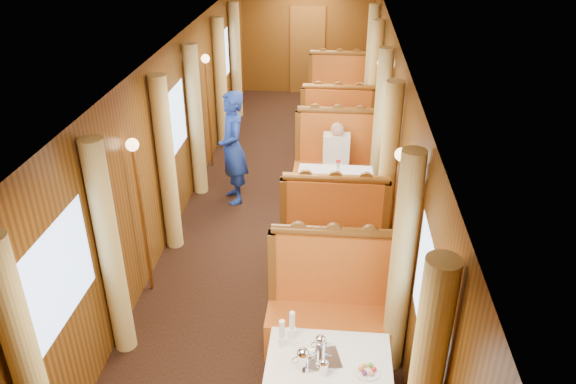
# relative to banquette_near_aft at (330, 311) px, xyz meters

# --- Properties ---
(floor) EXTENTS (3.00, 12.00, 0.01)m
(floor) POSITION_rel_banquette_near_aft_xyz_m (-0.75, 2.49, -0.42)
(floor) COLOR black
(floor) RESTS_ON ground
(ceiling) EXTENTS (3.00, 12.00, 0.01)m
(ceiling) POSITION_rel_banquette_near_aft_xyz_m (-0.75, 2.49, 2.08)
(ceiling) COLOR silver
(ceiling) RESTS_ON wall_left
(wall_far) EXTENTS (3.00, 0.01, 2.50)m
(wall_far) POSITION_rel_banquette_near_aft_xyz_m (-0.75, 8.49, 0.83)
(wall_far) COLOR brown
(wall_far) RESTS_ON floor
(wall_left) EXTENTS (0.01, 12.00, 2.50)m
(wall_left) POSITION_rel_banquette_near_aft_xyz_m (-2.25, 2.49, 0.83)
(wall_left) COLOR brown
(wall_left) RESTS_ON floor
(wall_right) EXTENTS (0.01, 12.00, 2.50)m
(wall_right) POSITION_rel_banquette_near_aft_xyz_m (0.75, 2.49, 0.83)
(wall_right) COLOR brown
(wall_right) RESTS_ON floor
(doorway_far) EXTENTS (0.80, 0.04, 2.00)m
(doorway_far) POSITION_rel_banquette_near_aft_xyz_m (-0.75, 8.46, 0.58)
(doorway_far) COLOR brown
(doorway_far) RESTS_ON floor
(banquette_near_aft) EXTENTS (1.30, 0.55, 1.34)m
(banquette_near_aft) POSITION_rel_banquette_near_aft_xyz_m (0.00, 0.00, 0.00)
(banquette_near_aft) COLOR #B23A13
(banquette_near_aft) RESTS_ON floor
(table_mid) EXTENTS (1.05, 0.72, 0.75)m
(table_mid) POSITION_rel_banquette_near_aft_xyz_m (0.00, 2.49, -0.05)
(table_mid) COLOR white
(table_mid) RESTS_ON floor
(banquette_mid_fwd) EXTENTS (1.30, 0.55, 1.34)m
(banquette_mid_fwd) POSITION_rel_banquette_near_aft_xyz_m (0.00, 1.47, 0.00)
(banquette_mid_fwd) COLOR #B23A13
(banquette_mid_fwd) RESTS_ON floor
(banquette_mid_aft) EXTENTS (1.30, 0.55, 1.34)m
(banquette_mid_aft) POSITION_rel_banquette_near_aft_xyz_m (0.00, 3.50, 0.00)
(banquette_mid_aft) COLOR #B23A13
(banquette_mid_aft) RESTS_ON floor
(table_far) EXTENTS (1.05, 0.72, 0.75)m
(table_far) POSITION_rel_banquette_near_aft_xyz_m (0.00, 5.99, -0.05)
(table_far) COLOR white
(table_far) RESTS_ON floor
(banquette_far_fwd) EXTENTS (1.30, 0.55, 1.34)m
(banquette_far_fwd) POSITION_rel_banquette_near_aft_xyz_m (0.00, 4.97, 0.00)
(banquette_far_fwd) COLOR #B23A13
(banquette_far_fwd) RESTS_ON floor
(banquette_far_aft) EXTENTS (1.30, 0.55, 1.34)m
(banquette_far_aft) POSITION_rel_banquette_near_aft_xyz_m (0.00, 7.00, 0.00)
(banquette_far_aft) COLOR #B23A13
(banquette_far_aft) RESTS_ON floor
(tea_tray) EXTENTS (0.39, 0.34, 0.01)m
(tea_tray) POSITION_rel_banquette_near_aft_xyz_m (-0.08, -1.03, 0.33)
(tea_tray) COLOR silver
(tea_tray) RESTS_ON table_near
(teapot_left) EXTENTS (0.22, 0.19, 0.15)m
(teapot_left) POSITION_rel_banquette_near_aft_xyz_m (-0.21, -1.12, 0.40)
(teapot_left) COLOR silver
(teapot_left) RESTS_ON tea_tray
(teapot_right) EXTENTS (0.17, 0.15, 0.11)m
(teapot_right) POSITION_rel_banquette_near_aft_xyz_m (-0.04, -1.17, 0.38)
(teapot_right) COLOR silver
(teapot_right) RESTS_ON tea_tray
(teapot_back) EXTENTS (0.18, 0.16, 0.13)m
(teapot_back) POSITION_rel_banquette_near_aft_xyz_m (-0.08, -0.92, 0.39)
(teapot_back) COLOR silver
(teapot_back) RESTS_ON tea_tray
(fruit_plate) EXTENTS (0.21, 0.21, 0.05)m
(fruit_plate) POSITION_rel_banquette_near_aft_xyz_m (0.32, -1.13, 0.35)
(fruit_plate) COLOR white
(fruit_plate) RESTS_ON table_near
(cup_inboard) EXTENTS (0.08, 0.08, 0.26)m
(cup_inboard) POSITION_rel_banquette_near_aft_xyz_m (-0.41, -0.88, 0.43)
(cup_inboard) COLOR white
(cup_inboard) RESTS_ON table_near
(cup_outboard) EXTENTS (0.08, 0.08, 0.26)m
(cup_outboard) POSITION_rel_banquette_near_aft_xyz_m (-0.33, -0.76, 0.43)
(cup_outboard) COLOR white
(cup_outboard) RESTS_ON table_near
(rose_vase_mid) EXTENTS (0.06, 0.06, 0.36)m
(rose_vase_mid) POSITION_rel_banquette_near_aft_xyz_m (0.03, 2.47, 0.50)
(rose_vase_mid) COLOR silver
(rose_vase_mid) RESTS_ON table_mid
(rose_vase_far) EXTENTS (0.06, 0.06, 0.36)m
(rose_vase_far) POSITION_rel_banquette_near_aft_xyz_m (0.01, 5.97, 0.50)
(rose_vase_far) COLOR silver
(rose_vase_far) RESTS_ON table_far
(window_left_near) EXTENTS (0.01, 1.20, 0.90)m
(window_left_near) POSITION_rel_banquette_near_aft_xyz_m (-2.24, -1.01, 1.03)
(window_left_near) COLOR #8EADD6
(window_left_near) RESTS_ON wall_left
(curtain_left_near_a) EXTENTS (0.22, 0.22, 2.35)m
(curtain_left_near_a) POSITION_rel_banquette_near_aft_xyz_m (-2.13, -1.79, 0.75)
(curtain_left_near_a) COLOR tan
(curtain_left_near_a) RESTS_ON floor
(curtain_left_near_b) EXTENTS (0.22, 0.22, 2.35)m
(curtain_left_near_b) POSITION_rel_banquette_near_aft_xyz_m (-2.13, -0.23, 0.75)
(curtain_left_near_b) COLOR tan
(curtain_left_near_b) RESTS_ON floor
(window_right_near) EXTENTS (0.01, 1.20, 0.90)m
(window_right_near) POSITION_rel_banquette_near_aft_xyz_m (0.74, -1.01, 1.03)
(window_right_near) COLOR #8EADD6
(window_right_near) RESTS_ON wall_right
(curtain_right_near_b) EXTENTS (0.22, 0.22, 2.35)m
(curtain_right_near_b) POSITION_rel_banquette_near_aft_xyz_m (0.63, -0.23, 0.75)
(curtain_right_near_b) COLOR tan
(curtain_right_near_b) RESTS_ON floor
(window_left_mid) EXTENTS (0.01, 1.20, 0.90)m
(window_left_mid) POSITION_rel_banquette_near_aft_xyz_m (-2.24, 2.49, 1.03)
(window_left_mid) COLOR #8EADD6
(window_left_mid) RESTS_ON wall_left
(curtain_left_mid_a) EXTENTS (0.22, 0.22, 2.35)m
(curtain_left_mid_a) POSITION_rel_banquette_near_aft_xyz_m (-2.13, 1.71, 0.75)
(curtain_left_mid_a) COLOR tan
(curtain_left_mid_a) RESTS_ON floor
(curtain_left_mid_b) EXTENTS (0.22, 0.22, 2.35)m
(curtain_left_mid_b) POSITION_rel_banquette_near_aft_xyz_m (-2.13, 3.27, 0.75)
(curtain_left_mid_b) COLOR tan
(curtain_left_mid_b) RESTS_ON floor
(window_right_mid) EXTENTS (0.01, 1.20, 0.90)m
(window_right_mid) POSITION_rel_banquette_near_aft_xyz_m (0.74, 2.49, 1.03)
(window_right_mid) COLOR #8EADD6
(window_right_mid) RESTS_ON wall_right
(curtain_right_mid_a) EXTENTS (0.22, 0.22, 2.35)m
(curtain_right_mid_a) POSITION_rel_banquette_near_aft_xyz_m (0.63, 1.71, 0.75)
(curtain_right_mid_a) COLOR tan
(curtain_right_mid_a) RESTS_ON floor
(curtain_right_mid_b) EXTENTS (0.22, 0.22, 2.35)m
(curtain_right_mid_b) POSITION_rel_banquette_near_aft_xyz_m (0.63, 3.27, 0.75)
(curtain_right_mid_b) COLOR tan
(curtain_right_mid_b) RESTS_ON floor
(window_left_far) EXTENTS (0.01, 1.20, 0.90)m
(window_left_far) POSITION_rel_banquette_near_aft_xyz_m (-2.24, 5.99, 1.03)
(window_left_far) COLOR #8EADD6
(window_left_far) RESTS_ON wall_left
(curtain_left_far_a) EXTENTS (0.22, 0.22, 2.35)m
(curtain_left_far_a) POSITION_rel_banquette_near_aft_xyz_m (-2.13, 5.21, 0.75)
(curtain_left_far_a) COLOR tan
(curtain_left_far_a) RESTS_ON floor
(curtain_left_far_b) EXTENTS (0.22, 0.22, 2.35)m
(curtain_left_far_b) POSITION_rel_banquette_near_aft_xyz_m (-2.13, 6.77, 0.75)
(curtain_left_far_b) COLOR tan
(curtain_left_far_b) RESTS_ON floor
(window_right_far) EXTENTS (0.01, 1.20, 0.90)m
(window_right_far) POSITION_rel_banquette_near_aft_xyz_m (0.74, 5.99, 1.03)
(window_right_far) COLOR #8EADD6
(window_right_far) RESTS_ON wall_right
(curtain_right_far_a) EXTENTS (0.22, 0.22, 2.35)m
(curtain_right_far_a) POSITION_rel_banquette_near_aft_xyz_m (0.63, 5.21, 0.75)
(curtain_right_far_a) COLOR tan
(curtain_right_far_a) RESTS_ON floor
(curtain_right_far_b) EXTENTS (0.22, 0.22, 2.35)m
(curtain_right_far_b) POSITION_rel_banquette_near_aft_xyz_m (0.63, 6.77, 0.75)
(curtain_right_far_b) COLOR tan
(curtain_right_far_b) RESTS_ON floor
(sconce_left_fore) EXTENTS (0.14, 0.14, 1.95)m
(sconce_left_fore) POSITION_rel_banquette_near_aft_xyz_m (-2.15, 0.74, 0.96)
(sconce_left_fore) COLOR #BF8C3F
(sconce_left_fore) RESTS_ON floor
(sconce_right_fore) EXTENTS (0.14, 0.14, 1.95)m
(sconce_right_fore) POSITION_rel_banquette_near_aft_xyz_m (0.65, 0.74, 0.96)
(sconce_right_fore) COLOR #BF8C3F
(sconce_right_fore) RESTS_ON floor
(sconce_left_aft) EXTENTS (0.14, 0.14, 1.95)m
(sconce_left_aft) POSITION_rel_banquette_near_aft_xyz_m (-2.15, 4.24, 0.96)
(sconce_left_aft) COLOR #BF8C3F
(sconce_left_aft) RESTS_ON floor
(sconce_right_aft) EXTENTS (0.14, 0.14, 1.95)m
(sconce_right_aft) POSITION_rel_banquette_near_aft_xyz_m (0.65, 4.24, 0.96)
(sconce_right_aft) COLOR #BF8C3F
(sconce_right_aft) RESTS_ON floor
(steward) EXTENTS (0.62, 0.74, 1.74)m
(steward) POSITION_rel_banquette_near_aft_xyz_m (-1.54, 3.03, 0.45)
(steward) COLOR navy
(steward) RESTS_ON floor
(passenger) EXTENTS (0.40, 0.44, 0.76)m
(passenger) POSITION_rel_banquette_near_aft_xyz_m (-0.00, 3.29, 0.32)
(passenger) COLOR beige
(passenger) RESTS_ON banquette_mid_aft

